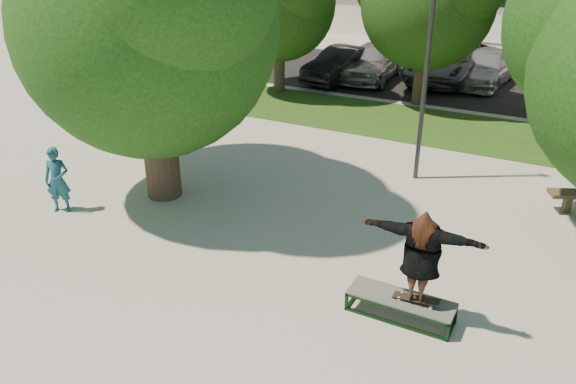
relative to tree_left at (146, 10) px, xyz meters
The scene contains 12 objects.
ground 6.26m from the tree_left, 14.31° to the right, with size 120.00×120.00×0.00m, color #A6A299.
grass_strip 10.87m from the tree_left, 57.80° to the left, with size 30.00×4.00×0.02m, color #194212.
asphalt_strip 16.13m from the tree_left, 73.93° to the left, with size 40.00×8.00×0.01m, color black.
tree_left is the anchor object (origin of this frame).
lamppost 6.70m from the tree_left, 36.42° to the left, with size 0.25×0.15×6.11m.
grind_box 8.25m from the tree_left, 16.47° to the right, with size 1.80×0.60×0.38m.
skater_rig 7.98m from the tree_left, 15.91° to the right, with size 2.02×0.63×1.71m.
bystander 4.37m from the tree_left, 127.43° to the right, with size 0.57×0.38×1.57m, color #1A5264.
car_silver_a 14.12m from the tree_left, 88.36° to the left, with size 1.90×4.73×1.61m, color #9E9EA2.
car_dark 13.32m from the tree_left, 93.17° to the left, with size 1.53×4.39×1.45m, color black.
car_grey 15.96m from the tree_left, 77.11° to the left, with size 2.71×5.88×1.63m, color #5D5C62.
car_silver_b 16.37m from the tree_left, 72.18° to the left, with size 1.96×4.82×1.40m, color #B1B1B6.
Camera 1 is at (4.53, -8.71, 6.00)m, focal length 35.00 mm.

